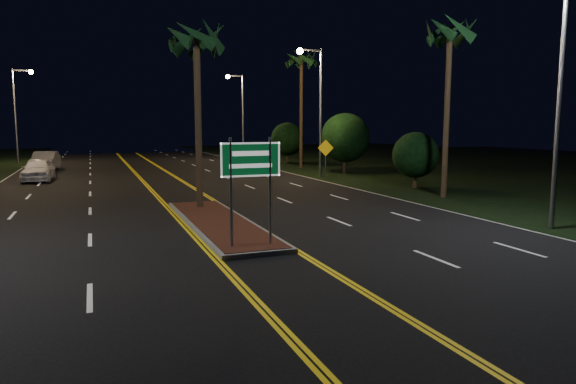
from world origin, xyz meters
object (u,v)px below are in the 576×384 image
palm_right_near (450,33)px  shrub_mid (345,138)px  streetlight_right_far (239,107)px  streetlight_left_far (19,104)px  shrub_far (287,139)px  car_far (45,160)px  palm_right_far (301,61)px  streetlight_right_near (553,67)px  shrub_near (415,155)px  highway_sign (251,170)px  car_near (38,168)px  streetlight_right_mid (316,97)px  median_island (219,222)px  warning_sign (326,153)px  palm_median (196,39)px

palm_right_near → shrub_mid: size_ratio=2.01×
streetlight_right_far → streetlight_left_far: bearing=174.6°
shrub_far → car_far: bearing=-175.9°
palm_right_near → palm_right_far: 20.02m
palm_right_far → shrub_far: bearing=80.5°
streetlight_right_near → shrub_near: (2.89, 12.00, -3.71)m
highway_sign → car_near: (-7.69, 23.29, -1.52)m
streetlight_right_near → shrub_mid: bearing=81.2°
streetlight_right_mid → shrub_near: bearing=-70.2°
shrub_mid → shrub_near: bearing=-92.9°
median_island → highway_sign: size_ratio=3.20×
shrub_near → car_far: bearing=136.3°
warning_sign → palm_right_near: bearing=-74.9°
streetlight_right_near → palm_right_far: bearing=85.5°
car_near → car_far: bearing=94.3°
streetlight_right_near → streetlight_right_mid: same height
streetlight_right_mid → shrub_mid: 4.90m
shrub_near → car_far: size_ratio=0.60×
streetlight_right_far → car_near: (-18.30, -15.91, -4.77)m
warning_sign → shrub_mid: bearing=52.1°
palm_right_near → car_far: (-20.39, 24.45, -7.30)m
streetlight_right_near → warning_sign: 19.08m
median_island → shrub_far: size_ratio=2.59×
streetlight_right_far → car_near: 24.72m
highway_sign → palm_right_far: palm_right_far is taller
streetlight_right_mid → palm_median: size_ratio=1.08×
streetlight_left_far → shrub_far: streetlight_left_far is taller
streetlight_right_mid → shrub_mid: streetlight_right_mid is taller
streetlight_left_far → car_near: size_ratio=1.70×
median_island → shrub_mid: bearing=50.5°
streetlight_right_far → palm_right_near: (1.89, -32.00, 2.56)m
palm_right_far → car_far: palm_right_far is taller
palm_right_near → car_far: bearing=129.8°
streetlight_right_mid → palm_right_far: 9.00m
streetlight_left_far → palm_median: bearing=-72.4°
shrub_near → car_far: (-21.39, 20.45, -1.04)m
highway_sign → shrub_far: shrub_far is taller
shrub_near → car_far: shrub_near is taller
streetlight_right_near → shrub_far: bearing=84.6°
shrub_mid → shrub_far: (-0.20, 12.00, -0.39)m
palm_median → shrub_near: palm_median is taller
palm_right_near → shrub_near: palm_right_near is taller
shrub_near → car_near: bearing=150.3°
shrub_mid → palm_right_near: bearing=-96.1°
streetlight_left_far → shrub_mid: size_ratio=1.95×
median_island → palm_right_far: (12.80, 23.00, 9.06)m
palm_right_far → shrub_mid: palm_right_far is taller
streetlight_right_near → streetlight_right_mid: (0.00, 20.00, 0.00)m
streetlight_right_far → shrub_far: size_ratio=2.27×
palm_median → streetlight_left_far: bearing=107.6°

